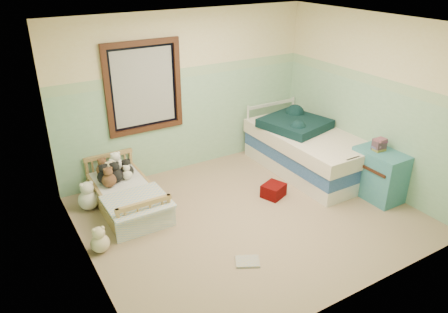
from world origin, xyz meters
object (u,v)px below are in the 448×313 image
twin_bed_frame (306,164)px  toddler_bed_frame (127,201)px  plush_floor_cream (89,200)px  red_pillow (273,190)px  plush_floor_tan (100,243)px  dresser (379,175)px  floor_book (247,262)px

twin_bed_frame → toddler_bed_frame: bearing=171.8°
plush_floor_cream → red_pillow: plush_floor_cream is taller
plush_floor_tan → red_pillow: bearing=-0.5°
toddler_bed_frame → plush_floor_cream: plush_floor_cream is taller
red_pillow → plush_floor_tan: bearing=179.5°
toddler_bed_frame → red_pillow: bearing=-22.8°
twin_bed_frame → dresser: bearing=-74.7°
toddler_bed_frame → plush_floor_tan: bearing=-127.5°
twin_bed_frame → red_pillow: bearing=-157.7°
plush_floor_tan → red_pillow: plush_floor_tan is taller
plush_floor_cream → twin_bed_frame: bearing=-10.9°
plush_floor_cream → dresser: 4.10m
red_pillow → floor_book: size_ratio=1.13×
red_pillow → floor_book: red_pillow is taller
toddler_bed_frame → dresser: bearing=-26.2°
floor_book → plush_floor_cream: bearing=148.8°
toddler_bed_frame → red_pillow: 2.09m
toddler_bed_frame → floor_book: size_ratio=5.34×
plush_floor_tan → floor_book: size_ratio=0.83×
dresser → red_pillow: dresser is taller
plush_floor_tan → dresser: size_ratio=0.32×
plush_floor_cream → red_pillow: bearing=-23.5°
plush_floor_cream → floor_book: bearing=-59.3°
twin_bed_frame → floor_book: 2.57m
plush_floor_cream → twin_bed_frame: (3.36, -0.65, -0.03)m
dresser → floor_book: dresser is taller
plush_floor_tan → dresser: (3.82, -0.79, 0.24)m
twin_bed_frame → red_pillow: size_ratio=6.70×
toddler_bed_frame → dresser: size_ratio=2.05×
toddler_bed_frame → dresser: 3.59m
twin_bed_frame → dresser: dresser is taller
toddler_bed_frame → plush_floor_tan: 0.99m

